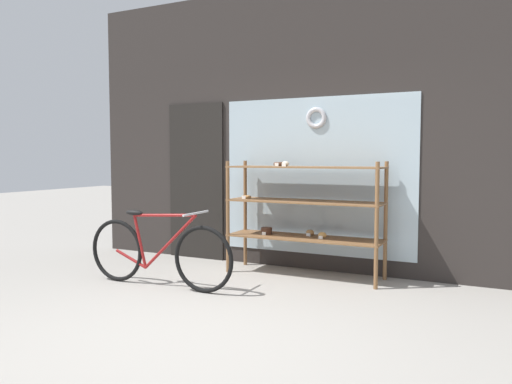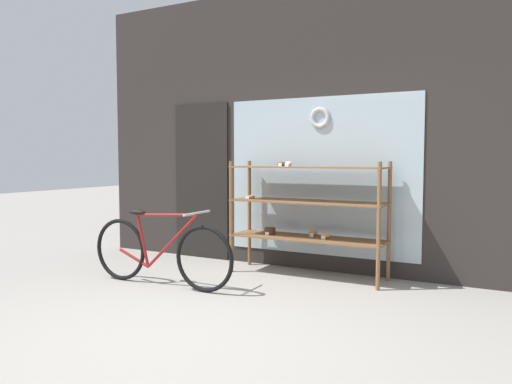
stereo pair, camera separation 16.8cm
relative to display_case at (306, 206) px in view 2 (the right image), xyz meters
The scene contains 4 objects.
ground_plane 2.22m from the display_case, 94.32° to the right, with size 30.00×30.00×0.00m, color gray.
storefront_facade 0.97m from the display_case, 116.56° to the left, with size 6.08×0.13×3.48m.
display_case is the anchor object (origin of this frame).
bicycle 1.73m from the display_case, 136.35° to the right, with size 1.81×0.46×0.82m.
Camera 2 is at (2.35, -3.26, 1.38)m, focal length 35.00 mm.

